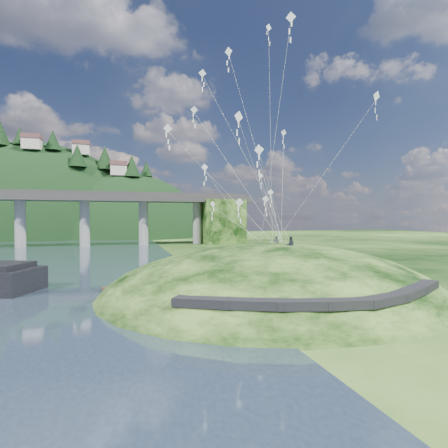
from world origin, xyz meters
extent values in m
plane|color=black|center=(0.00, 0.00, 0.00)|extent=(320.00, 320.00, 0.00)
ellipsoid|color=black|center=(8.00, 2.00, -1.50)|extent=(36.00, 32.00, 13.00)
cube|color=black|center=(-1.50, -8.00, 2.03)|extent=(4.32, 3.62, 0.71)
cube|color=black|center=(1.50, -9.65, 2.09)|extent=(4.10, 2.97, 0.61)
cube|color=black|center=(4.50, -10.65, 2.08)|extent=(3.85, 2.37, 0.62)
cube|color=black|center=(7.50, -11.10, 2.04)|extent=(3.62, 1.83, 0.66)
cube|color=black|center=(10.50, -10.90, 2.05)|extent=(3.82, 2.27, 0.68)
cube|color=black|center=(13.50, -9.95, 2.14)|extent=(4.11, 2.97, 0.71)
cube|color=black|center=(16.50, -8.40, 2.16)|extent=(4.26, 3.43, 0.66)
cylinder|color=gray|center=(-32.00, 70.00, 6.50)|extent=(2.60, 2.60, 13.00)
cylinder|color=gray|center=(-16.50, 70.00, 6.50)|extent=(2.60, 2.60, 13.00)
cylinder|color=gray|center=(-1.00, 70.00, 6.50)|extent=(2.60, 2.60, 13.00)
cylinder|color=gray|center=(14.50, 70.00, 6.50)|extent=(2.60, 2.60, 13.00)
cube|color=black|center=(22.00, 70.00, 6.50)|extent=(12.00, 11.00, 13.00)
ellipsoid|color=black|center=(-40.00, 126.00, -6.00)|extent=(96.00, 68.00, 88.00)
ellipsoid|color=black|center=(-5.00, 118.00, -10.00)|extent=(76.00, 56.00, 72.00)
cone|color=black|center=(-42.87, 114.06, 37.88)|extent=(4.97, 4.97, 6.54)
cone|color=black|center=(-31.40, 112.04, 36.68)|extent=(5.83, 5.83, 7.67)
cone|color=black|center=(-22.45, 107.08, 30.58)|extent=(6.47, 6.47, 8.51)
cone|color=black|center=(-13.22, 113.99, 31.23)|extent=(7.13, 7.13, 9.38)
cone|color=black|center=(-3.12, 109.03, 27.87)|extent=(6.56, 6.56, 8.63)
cone|color=black|center=(2.77, 114.63, 27.68)|extent=(4.88, 4.88, 6.42)
cube|color=beige|center=(-38.00, 110.00, 34.28)|extent=(6.00, 5.00, 4.00)
cube|color=brown|center=(-38.00, 110.00, 36.98)|extent=(6.40, 5.40, 1.60)
cube|color=beige|center=(-22.00, 116.00, 34.18)|extent=(6.00, 5.00, 4.00)
cube|color=brown|center=(-22.00, 116.00, 36.88)|extent=(6.40, 5.40, 1.60)
cube|color=beige|center=(-8.00, 110.00, 25.88)|extent=(6.00, 5.00, 4.00)
cube|color=brown|center=(-8.00, 110.00, 28.58)|extent=(6.40, 5.40, 1.60)
cube|color=#372516|center=(-2.76, 8.13, 0.39)|extent=(12.26, 5.62, 0.31)
cylinder|color=#372516|center=(-7.76, 6.51, 0.18)|extent=(0.26, 0.26, 0.88)
cylinder|color=#372516|center=(-5.26, 7.32, 0.18)|extent=(0.26, 0.26, 0.88)
cylinder|color=#372516|center=(-2.76, 8.13, 0.18)|extent=(0.26, 0.26, 0.88)
cylinder|color=#372516|center=(-0.27, 8.95, 0.18)|extent=(0.26, 0.26, 0.88)
cylinder|color=#372516|center=(2.23, 9.76, 0.18)|extent=(0.26, 0.26, 0.88)
imported|color=#242530|center=(8.79, 2.77, 5.75)|extent=(0.63, 0.49, 1.53)
imported|color=#242530|center=(9.26, 0.48, 5.83)|extent=(1.02, 0.90, 1.76)
cube|color=white|center=(3.78, 10.13, 9.32)|extent=(0.51, 0.67, 0.78)
cube|color=white|center=(3.78, 10.13, 8.75)|extent=(0.10, 0.08, 0.47)
cube|color=white|center=(3.78, 10.13, 8.18)|extent=(0.10, 0.08, 0.47)
cube|color=white|center=(3.78, 10.13, 7.61)|extent=(0.10, 0.08, 0.47)
cube|color=white|center=(3.56, -5.31, 13.02)|extent=(0.55, 0.66, 0.80)
cube|color=white|center=(3.56, -5.31, 12.44)|extent=(0.10, 0.08, 0.48)
cube|color=white|center=(3.56, -5.31, 11.86)|extent=(0.10, 0.08, 0.48)
cube|color=white|center=(3.56, -5.31, 11.28)|extent=(0.10, 0.08, 0.48)
cube|color=white|center=(15.45, -4.22, 18.73)|extent=(0.85, 0.31, 0.85)
cube|color=white|center=(15.45, -4.22, 18.11)|extent=(0.11, 0.08, 0.51)
cube|color=white|center=(15.45, -4.22, 17.48)|extent=(0.11, 0.08, 0.51)
cube|color=white|center=(15.45, -4.22, 16.85)|extent=(0.11, 0.08, 0.51)
cube|color=white|center=(3.15, -1.78, 9.04)|extent=(0.77, 0.29, 0.74)
cube|color=white|center=(3.15, -1.78, 8.50)|extent=(0.10, 0.04, 0.45)
cube|color=white|center=(3.15, -1.78, 7.95)|extent=(0.10, 0.04, 0.45)
cube|color=white|center=(3.15, -1.78, 7.41)|extent=(0.10, 0.04, 0.45)
cube|color=white|center=(1.29, 9.07, 20.21)|extent=(0.86, 0.28, 0.84)
cube|color=white|center=(1.29, 9.07, 19.60)|extent=(0.11, 0.04, 0.50)
cube|color=white|center=(1.29, 9.07, 19.00)|extent=(0.11, 0.04, 0.50)
cube|color=white|center=(1.29, 9.07, 18.39)|extent=(0.11, 0.04, 0.50)
cube|color=white|center=(12.08, 11.68, 11.06)|extent=(0.81, 0.26, 0.82)
cube|color=white|center=(12.08, 11.68, 10.48)|extent=(0.11, 0.03, 0.48)
cube|color=white|center=(12.08, 11.68, 9.89)|extent=(0.11, 0.03, 0.48)
cube|color=white|center=(12.08, 11.68, 9.31)|extent=(0.11, 0.03, 0.48)
cube|color=white|center=(0.72, 1.31, 12.44)|extent=(0.50, 0.57, 0.70)
cube|color=white|center=(0.72, 1.31, 11.93)|extent=(0.09, 0.06, 0.42)
cube|color=white|center=(0.72, 1.31, 11.41)|extent=(0.09, 0.06, 0.42)
cube|color=white|center=(0.72, 1.31, 10.90)|extent=(0.09, 0.06, 0.42)
cube|color=white|center=(2.07, -4.74, 15.64)|extent=(0.82, 0.42, 0.88)
cube|color=white|center=(2.07, -4.74, 15.01)|extent=(0.11, 0.08, 0.51)
cube|color=white|center=(2.07, -4.74, 14.39)|extent=(0.11, 0.08, 0.51)
cube|color=white|center=(2.07, -4.74, 13.76)|extent=(0.11, 0.08, 0.51)
cube|color=white|center=(6.58, -0.19, 25.64)|extent=(0.65, 0.28, 0.68)
cube|color=white|center=(6.58, -0.19, 25.16)|extent=(0.08, 0.06, 0.39)
cube|color=white|center=(6.58, -0.19, 24.68)|extent=(0.08, 0.06, 0.39)
cube|color=white|center=(6.58, -0.19, 24.20)|extent=(0.08, 0.06, 0.39)
cube|color=white|center=(0.79, 2.47, 21.74)|extent=(0.75, 0.25, 0.73)
cube|color=white|center=(0.79, 2.47, 21.21)|extent=(0.10, 0.04, 0.43)
cube|color=white|center=(0.79, 2.47, 20.68)|extent=(0.10, 0.04, 0.43)
cube|color=white|center=(0.79, 2.47, 20.15)|extent=(0.10, 0.04, 0.43)
cube|color=white|center=(7.08, -3.74, 24.75)|extent=(0.70, 0.58, 0.84)
cube|color=white|center=(7.08, -3.74, 24.14)|extent=(0.11, 0.06, 0.50)
cube|color=white|center=(7.08, -3.74, 23.53)|extent=(0.11, 0.06, 0.50)
cube|color=white|center=(7.08, -3.74, 22.91)|extent=(0.11, 0.06, 0.50)
cube|color=white|center=(-2.78, 0.83, 15.74)|extent=(0.81, 0.27, 0.79)
cube|color=white|center=(-2.78, 0.83, 15.17)|extent=(0.11, 0.04, 0.47)
cube|color=white|center=(-2.78, 0.83, 14.60)|extent=(0.11, 0.04, 0.47)
cube|color=white|center=(-2.78, 0.83, 14.02)|extent=(0.11, 0.04, 0.47)
cube|color=white|center=(10.19, 10.56, 13.03)|extent=(0.68, 0.20, 0.67)
cube|color=white|center=(10.19, 10.56, 12.55)|extent=(0.09, 0.04, 0.39)
cube|color=white|center=(10.19, 10.56, 12.07)|extent=(0.09, 0.04, 0.39)
cube|color=white|center=(10.19, 10.56, 11.59)|extent=(0.09, 0.04, 0.39)
cube|color=white|center=(2.80, 0.37, 23.15)|extent=(0.57, 0.57, 0.75)
cube|color=white|center=(2.80, 0.37, 22.61)|extent=(0.10, 0.06, 0.45)
cube|color=white|center=(2.80, 0.37, 22.06)|extent=(0.10, 0.06, 0.45)
cube|color=white|center=(2.80, 0.37, 21.52)|extent=(0.10, 0.06, 0.45)
cube|color=white|center=(11.95, 7.57, 17.95)|extent=(0.77, 0.28, 0.75)
cube|color=white|center=(11.95, 7.57, 17.40)|extent=(0.10, 0.07, 0.45)
cube|color=white|center=(11.95, 7.57, 16.85)|extent=(0.10, 0.07, 0.45)
cube|color=white|center=(11.95, 7.57, 16.30)|extent=(0.10, 0.07, 0.45)
cube|color=white|center=(9.78, 7.90, 9.95)|extent=(0.85, 0.30, 0.84)
cube|color=white|center=(9.78, 7.90, 9.34)|extent=(0.11, 0.03, 0.50)
cube|color=white|center=(9.78, 7.90, 8.73)|extent=(0.11, 0.03, 0.50)
cube|color=white|center=(9.78, 7.90, 8.12)|extent=(0.11, 0.03, 0.50)
camera|label=1|loc=(-6.78, -30.90, 7.67)|focal=28.00mm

